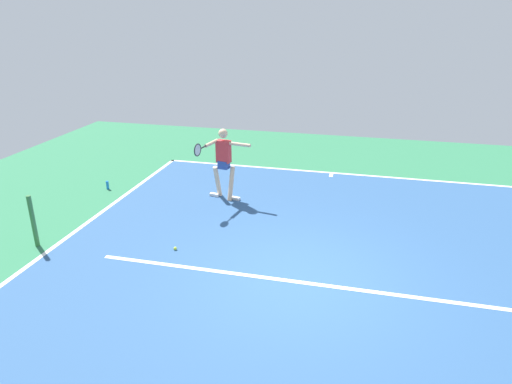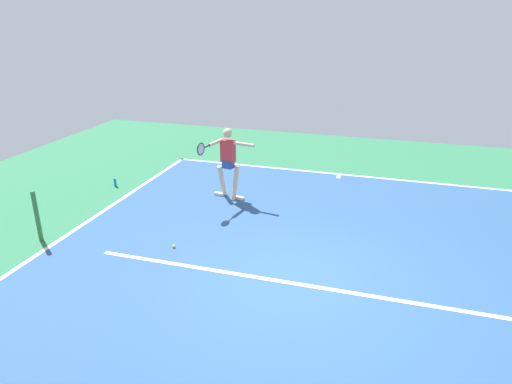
{
  "view_description": "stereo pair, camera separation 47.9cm",
  "coord_description": "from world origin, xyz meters",
  "px_view_note": "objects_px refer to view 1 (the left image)",
  "views": [
    {
      "loc": [
        -0.9,
        6.91,
        4.37
      ],
      "look_at": [
        1.21,
        -1.65,
        0.9
      ],
      "focal_mm": 32.51,
      "sensor_mm": 36.0,
      "label": 1
    },
    {
      "loc": [
        -1.36,
        6.78,
        4.37
      ],
      "look_at": [
        1.21,
        -1.65,
        0.9
      ],
      "focal_mm": 32.51,
      "sensor_mm": 36.0,
      "label": 2
    }
  ],
  "objects_px": {
    "net_post": "(33,221)",
    "water_bottle": "(108,185)",
    "tennis_ball_near_player": "(175,248)",
    "tennis_player": "(223,159)"
  },
  "relations": [
    {
      "from": "net_post",
      "to": "water_bottle",
      "type": "distance_m",
      "value": 3.19
    },
    {
      "from": "tennis_player",
      "to": "water_bottle",
      "type": "xyz_separation_m",
      "value": [
        3.15,
        0.12,
        -0.91
      ]
    },
    {
      "from": "water_bottle",
      "to": "tennis_player",
      "type": "bearing_deg",
      "value": -177.83
    },
    {
      "from": "tennis_player",
      "to": "tennis_ball_near_player",
      "type": "height_order",
      "value": "tennis_player"
    },
    {
      "from": "net_post",
      "to": "tennis_player",
      "type": "relative_size",
      "value": 0.6
    },
    {
      "from": "tennis_ball_near_player",
      "to": "water_bottle",
      "type": "distance_m",
      "value": 4.03
    },
    {
      "from": "tennis_player",
      "to": "water_bottle",
      "type": "relative_size",
      "value": 8.06
    },
    {
      "from": "net_post",
      "to": "tennis_ball_near_player",
      "type": "bearing_deg",
      "value": -169.86
    },
    {
      "from": "tennis_player",
      "to": "water_bottle",
      "type": "distance_m",
      "value": 3.29
    },
    {
      "from": "tennis_player",
      "to": "tennis_ball_near_player",
      "type": "relative_size",
      "value": 26.86
    }
  ]
}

